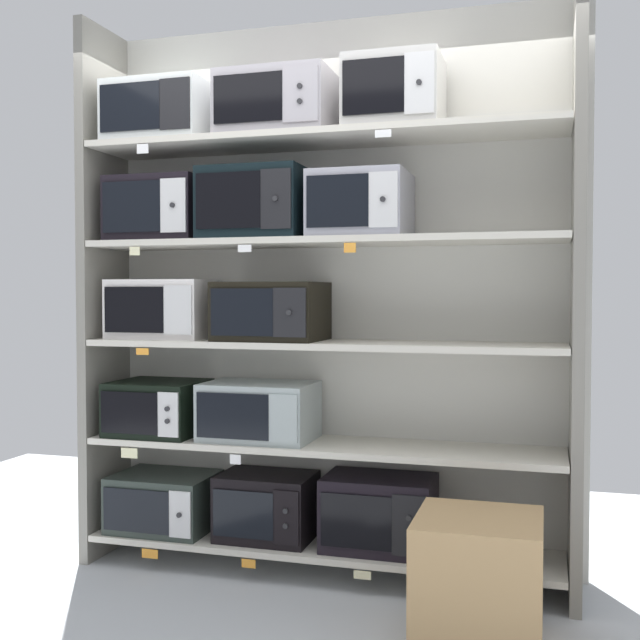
# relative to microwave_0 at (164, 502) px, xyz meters

# --- Properties ---
(back_panel) EXTENTS (2.45, 0.04, 2.68)m
(back_panel) POSITION_rel_microwave_0_xyz_m (0.82, 0.24, 1.05)
(back_panel) COLOR beige
(back_panel) RESTS_ON ground
(upright_left) EXTENTS (0.05, 0.42, 2.68)m
(upright_left) POSITION_rel_microwave_0_xyz_m (-0.34, 0.00, 1.05)
(upright_left) COLOR gray
(upright_left) RESTS_ON ground
(upright_right) EXTENTS (0.05, 0.42, 2.68)m
(upright_right) POSITION_rel_microwave_0_xyz_m (1.97, 0.00, 1.05)
(upright_right) COLOR gray
(upright_right) RESTS_ON ground
(shelf_0) EXTENTS (2.25, 0.42, 0.03)m
(shelf_0) POSITION_rel_microwave_0_xyz_m (0.82, 0.00, -0.15)
(shelf_0) COLOR beige
(shelf_0) RESTS_ON ground
(microwave_0) EXTENTS (0.49, 0.40, 0.28)m
(microwave_0) POSITION_rel_microwave_0_xyz_m (0.00, 0.00, 0.00)
(microwave_0) COLOR #2A332E
(microwave_0) RESTS_ON shelf_0
(microwave_1) EXTENTS (0.45, 0.34, 0.32)m
(microwave_1) POSITION_rel_microwave_0_xyz_m (0.55, 0.00, 0.02)
(microwave_1) COLOR black
(microwave_1) RESTS_ON shelf_0
(microwave_2) EXTENTS (0.51, 0.35, 0.34)m
(microwave_2) POSITION_rel_microwave_0_xyz_m (1.11, 0.00, 0.03)
(microwave_2) COLOR black
(microwave_2) RESTS_ON shelf_0
(price_tag_0) EXTENTS (0.09, 0.00, 0.04)m
(price_tag_0) POSITION_rel_microwave_0_xyz_m (0.03, -0.21, -0.20)
(price_tag_0) COLOR orange
(price_tag_1) EXTENTS (0.07, 0.00, 0.04)m
(price_tag_1) POSITION_rel_microwave_0_xyz_m (0.54, -0.21, -0.19)
(price_tag_1) COLOR orange
(price_tag_2) EXTENTS (0.08, 0.00, 0.04)m
(price_tag_2) POSITION_rel_microwave_0_xyz_m (1.08, -0.21, -0.19)
(price_tag_2) COLOR beige
(shelf_1) EXTENTS (2.25, 0.42, 0.03)m
(shelf_1) POSITION_rel_microwave_0_xyz_m (0.82, 0.00, 0.33)
(shelf_1) COLOR beige
(microwave_3) EXTENTS (0.44, 0.42, 0.27)m
(microwave_3) POSITION_rel_microwave_0_xyz_m (-0.03, -0.00, 0.48)
(microwave_3) COLOR black
(microwave_3) RESTS_ON shelf_1
(microwave_4) EXTENTS (0.53, 0.37, 0.28)m
(microwave_4) POSITION_rel_microwave_0_xyz_m (0.51, -0.00, 0.48)
(microwave_4) COLOR #9AA6A6
(microwave_4) RESTS_ON shelf_1
(price_tag_3) EXTENTS (0.09, 0.00, 0.05)m
(price_tag_3) POSITION_rel_microwave_0_xyz_m (-0.07, -0.21, 0.28)
(price_tag_3) COLOR beige
(price_tag_4) EXTENTS (0.05, 0.00, 0.04)m
(price_tag_4) POSITION_rel_microwave_0_xyz_m (0.48, -0.21, 0.29)
(price_tag_4) COLOR white
(shelf_2) EXTENTS (2.25, 0.42, 0.03)m
(shelf_2) POSITION_rel_microwave_0_xyz_m (0.82, 0.00, 0.81)
(shelf_2) COLOR beige
(microwave_5) EXTENTS (0.49, 0.34, 0.29)m
(microwave_5) POSITION_rel_microwave_0_xyz_m (-0.00, 0.00, 0.97)
(microwave_5) COLOR silver
(microwave_5) RESTS_ON shelf_2
(microwave_6) EXTENTS (0.49, 0.41, 0.28)m
(microwave_6) POSITION_rel_microwave_0_xyz_m (0.58, -0.00, 0.97)
(microwave_6) COLOR black
(microwave_6) RESTS_ON shelf_2
(price_tag_5) EXTENTS (0.07, 0.00, 0.03)m
(price_tag_5) POSITION_rel_microwave_0_xyz_m (0.00, -0.21, 0.77)
(price_tag_5) COLOR orange
(shelf_3) EXTENTS (2.25, 0.42, 0.03)m
(shelf_3) POSITION_rel_microwave_0_xyz_m (0.82, 0.00, 1.29)
(shelf_3) COLOR beige
(microwave_7) EXTENTS (0.47, 0.36, 0.32)m
(microwave_7) POSITION_rel_microwave_0_xyz_m (-0.01, -0.00, 1.47)
(microwave_7) COLOR black
(microwave_7) RESTS_ON shelf_3
(microwave_8) EXTENTS (0.49, 0.44, 0.34)m
(microwave_8) POSITION_rel_microwave_0_xyz_m (0.51, -0.00, 1.48)
(microwave_8) COLOR black
(microwave_8) RESTS_ON shelf_3
(microwave_9) EXTENTS (0.44, 0.42, 0.30)m
(microwave_9) POSITION_rel_microwave_0_xyz_m (1.02, -0.00, 1.46)
(microwave_9) COLOR #9E9DA8
(microwave_9) RESTS_ON shelf_3
(price_tag_6) EXTENTS (0.05, 0.00, 0.04)m
(price_tag_6) POSITION_rel_microwave_0_xyz_m (-0.04, -0.21, 1.25)
(price_tag_6) COLOR beige
(price_tag_7) EXTENTS (0.07, 0.00, 0.03)m
(price_tag_7) POSITION_rel_microwave_0_xyz_m (0.52, -0.21, 1.26)
(price_tag_7) COLOR white
(price_tag_8) EXTENTS (0.05, 0.00, 0.04)m
(price_tag_8) POSITION_rel_microwave_0_xyz_m (1.02, -0.21, 1.25)
(price_tag_8) COLOR orange
(shelf_4) EXTENTS (2.25, 0.42, 0.03)m
(shelf_4) POSITION_rel_microwave_0_xyz_m (0.82, 0.00, 1.78)
(shelf_4) COLOR beige
(microwave_10) EXTENTS (0.50, 0.39, 0.30)m
(microwave_10) POSITION_rel_microwave_0_xyz_m (0.00, 0.00, 1.94)
(microwave_10) COLOR silver
(microwave_10) RESTS_ON shelf_4
(microwave_11) EXTENTS (0.53, 0.36, 0.31)m
(microwave_11) POSITION_rel_microwave_0_xyz_m (0.61, 0.00, 1.94)
(microwave_11) COLOR #A09BA2
(microwave_11) RESTS_ON shelf_4
(microwave_12) EXTENTS (0.43, 0.36, 0.33)m
(microwave_12) POSITION_rel_microwave_0_xyz_m (1.17, 0.00, 1.95)
(microwave_12) COLOR beige
(microwave_12) RESTS_ON shelf_4
(price_tag_9) EXTENTS (0.06, 0.00, 0.04)m
(price_tag_9) POSITION_rel_microwave_0_xyz_m (0.01, -0.21, 1.73)
(price_tag_9) COLOR white
(price_tag_10) EXTENTS (0.07, 0.00, 0.03)m
(price_tag_10) POSITION_rel_microwave_0_xyz_m (1.17, -0.21, 1.74)
(price_tag_10) COLOR white
(shipping_carton) EXTENTS (0.47, 0.47, 0.49)m
(shipping_carton) POSITION_rel_microwave_0_xyz_m (1.61, -0.55, -0.04)
(shipping_carton) COLOR tan
(shipping_carton) RESTS_ON ground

